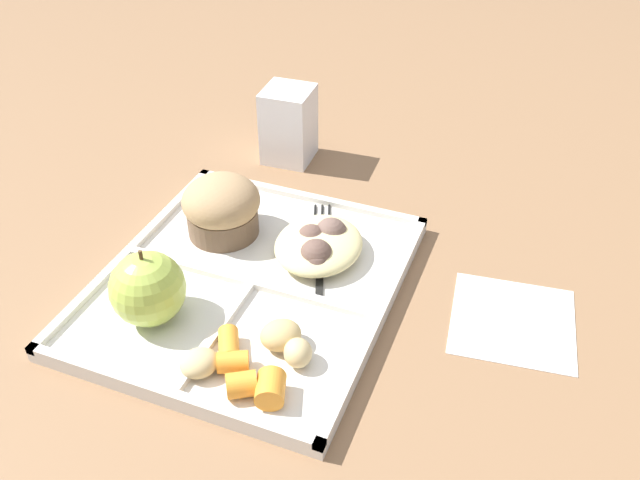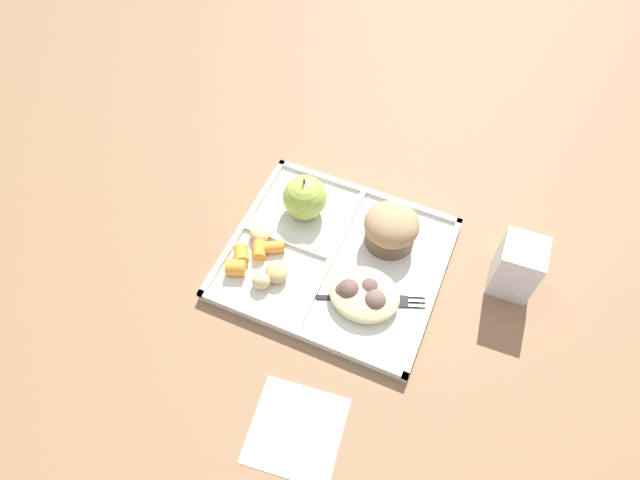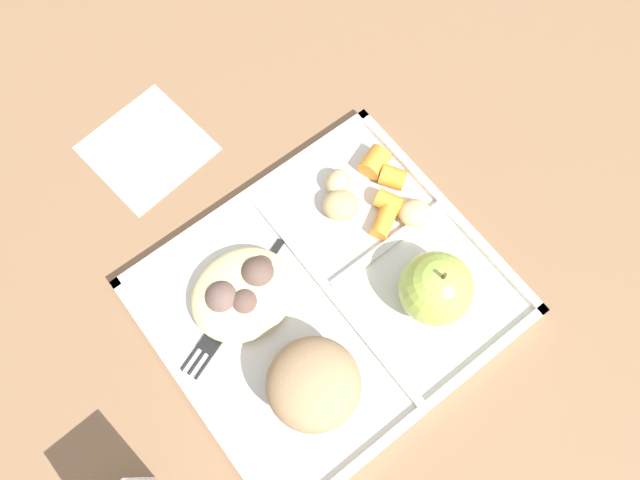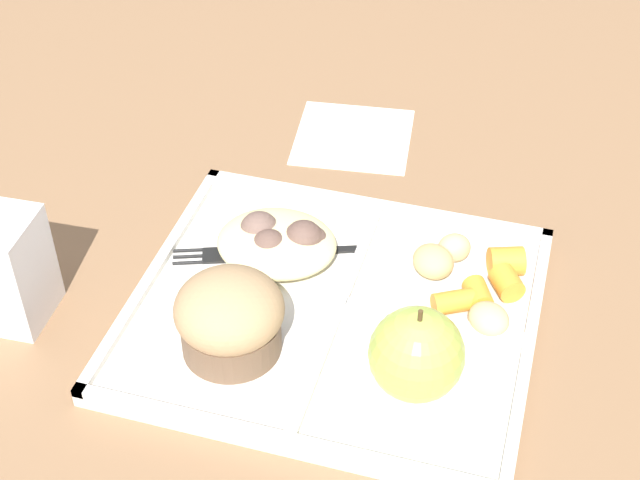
% 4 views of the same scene
% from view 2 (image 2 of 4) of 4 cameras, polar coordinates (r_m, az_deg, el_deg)
% --- Properties ---
extents(ground, '(6.00, 6.00, 0.00)m').
position_cam_2_polar(ground, '(0.85, 1.66, -2.23)').
color(ground, '#846042').
extents(lunch_tray, '(0.33, 0.29, 0.02)m').
position_cam_2_polar(lunch_tray, '(0.84, 1.62, -1.99)').
color(lunch_tray, silver).
rests_on(lunch_tray, ground).
extents(green_apple, '(0.07, 0.07, 0.08)m').
position_cam_2_polar(green_apple, '(0.86, -1.64, 4.54)').
color(green_apple, '#A8C14C').
rests_on(green_apple, lunch_tray).
extents(bran_muffin, '(0.09, 0.09, 0.07)m').
position_cam_2_polar(bran_muffin, '(0.84, 7.59, 1.27)').
color(bran_muffin, brown).
rests_on(bran_muffin, lunch_tray).
extents(carrot_slice_edge, '(0.03, 0.03, 0.02)m').
position_cam_2_polar(carrot_slice_edge, '(0.84, -6.48, -1.03)').
color(carrot_slice_edge, orange).
rests_on(carrot_slice_edge, lunch_tray).
extents(carrot_slice_diagonal, '(0.04, 0.03, 0.02)m').
position_cam_2_polar(carrot_slice_diagonal, '(0.84, -4.97, -0.74)').
color(carrot_slice_diagonal, orange).
rests_on(carrot_slice_diagonal, lunch_tray).
extents(carrot_slice_back, '(0.04, 0.03, 0.03)m').
position_cam_2_polar(carrot_slice_back, '(0.83, -8.94, -2.91)').
color(carrot_slice_back, orange).
rests_on(carrot_slice_back, lunch_tray).
extents(carrot_slice_large, '(0.03, 0.03, 0.02)m').
position_cam_2_polar(carrot_slice_large, '(0.84, -8.37, -1.51)').
color(carrot_slice_large, orange).
rests_on(carrot_slice_large, lunch_tray).
extents(potato_chunk_browned, '(0.05, 0.05, 0.03)m').
position_cam_2_polar(potato_chunk_browned, '(0.81, -4.66, -3.40)').
color(potato_chunk_browned, tan).
rests_on(potato_chunk_browned, lunch_tray).
extents(potato_chunk_corner, '(0.04, 0.04, 0.03)m').
position_cam_2_polar(potato_chunk_corner, '(0.81, -6.28, -4.36)').
color(potato_chunk_corner, tan).
rests_on(potato_chunk_corner, lunch_tray).
extents(potato_chunk_wedge, '(0.05, 0.05, 0.02)m').
position_cam_2_polar(potato_chunk_wedge, '(0.86, -6.45, 0.68)').
color(potato_chunk_wedge, tan).
rests_on(potato_chunk_wedge, lunch_tray).
extents(egg_noodle_pile, '(0.11, 0.09, 0.03)m').
position_cam_2_polar(egg_noodle_pile, '(0.79, 4.73, -5.78)').
color(egg_noodle_pile, beige).
rests_on(egg_noodle_pile, lunch_tray).
extents(meatball_front, '(0.03, 0.03, 0.03)m').
position_cam_2_polar(meatball_front, '(0.79, 2.55, -5.59)').
color(meatball_front, brown).
rests_on(meatball_front, lunch_tray).
extents(meatball_center, '(0.03, 0.03, 0.03)m').
position_cam_2_polar(meatball_center, '(0.80, 5.24, -5.21)').
color(meatball_center, brown).
rests_on(meatball_center, lunch_tray).
extents(meatball_back, '(0.04, 0.04, 0.04)m').
position_cam_2_polar(meatball_back, '(0.79, 3.05, -5.45)').
color(meatball_back, brown).
rests_on(meatball_back, lunch_tray).
extents(meatball_side, '(0.04, 0.04, 0.04)m').
position_cam_2_polar(meatball_side, '(0.79, 5.82, -6.52)').
color(meatball_side, brown).
rests_on(meatball_side, lunch_tray).
extents(plastic_fork, '(0.16, 0.07, 0.00)m').
position_cam_2_polar(plastic_fork, '(0.81, 6.37, -6.40)').
color(plastic_fork, black).
rests_on(plastic_fork, lunch_tray).
extents(milk_carton, '(0.06, 0.06, 0.10)m').
position_cam_2_polar(milk_carton, '(0.84, 20.22, -2.69)').
color(milk_carton, white).
rests_on(milk_carton, ground).
extents(paper_napkin, '(0.13, 0.13, 0.00)m').
position_cam_2_polar(paper_napkin, '(0.75, -2.56, -19.57)').
color(paper_napkin, white).
rests_on(paper_napkin, ground).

